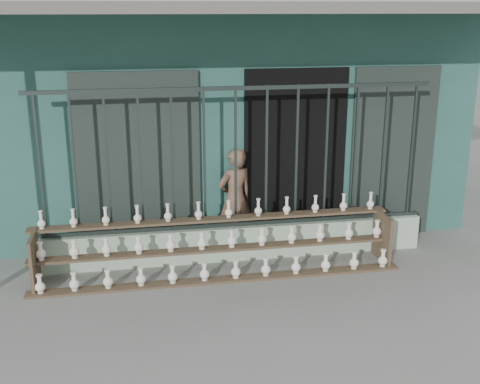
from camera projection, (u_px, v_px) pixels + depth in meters
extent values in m
plane|color=slate|center=(256.00, 304.00, 6.67)|extent=(60.00, 60.00, 0.00)
cube|color=#28544B|center=(205.00, 102.00, 10.24)|extent=(7.00, 5.00, 3.20)
cube|color=black|center=(294.00, 157.00, 8.18)|extent=(1.40, 0.12, 2.40)
cube|color=black|center=(138.00, 165.00, 7.79)|extent=(1.60, 0.08, 2.40)
cube|color=black|center=(392.00, 153.00, 8.38)|extent=(1.20, 0.08, 2.40)
cube|color=#59544C|center=(237.00, 8.00, 6.87)|extent=(7.40, 2.00, 0.12)
cube|color=#ADC7AB|center=(236.00, 242.00, 7.83)|extent=(5.00, 0.20, 0.45)
cube|color=#283330|center=(40.00, 167.00, 7.09)|extent=(0.03, 0.03, 1.80)
cube|color=#283330|center=(74.00, 165.00, 7.16)|extent=(0.03, 0.03, 1.80)
cube|color=#283330|center=(108.00, 164.00, 7.23)|extent=(0.03, 0.03, 1.80)
cube|color=#283330|center=(140.00, 162.00, 7.29)|extent=(0.03, 0.03, 1.80)
cube|color=#283330|center=(173.00, 161.00, 7.36)|extent=(0.03, 0.03, 1.80)
cube|color=#283330|center=(205.00, 160.00, 7.43)|extent=(0.03, 0.03, 1.80)
cube|color=#283330|center=(236.00, 158.00, 7.50)|extent=(0.03, 0.03, 1.80)
cube|color=#283330|center=(266.00, 157.00, 7.56)|extent=(0.03, 0.03, 1.80)
cube|color=#283330|center=(296.00, 156.00, 7.63)|extent=(0.03, 0.03, 1.80)
cube|color=#283330|center=(326.00, 154.00, 7.70)|extent=(0.03, 0.03, 1.80)
cube|color=#283330|center=(355.00, 153.00, 7.76)|extent=(0.03, 0.03, 1.80)
cube|color=#283330|center=(384.00, 152.00, 7.83)|extent=(0.03, 0.03, 1.80)
cube|color=#283330|center=(412.00, 151.00, 7.90)|extent=(0.03, 0.03, 1.80)
cube|color=#283330|center=(236.00, 88.00, 7.24)|extent=(5.00, 0.04, 0.05)
cube|color=#283330|center=(236.00, 224.00, 7.75)|extent=(5.00, 0.04, 0.05)
cube|color=brown|center=(220.00, 280.00, 7.23)|extent=(4.50, 0.18, 0.03)
cube|color=brown|center=(217.00, 249.00, 7.37)|extent=(4.50, 0.18, 0.03)
cube|color=brown|center=(214.00, 219.00, 7.52)|extent=(4.50, 0.18, 0.03)
cube|color=brown|center=(34.00, 261.00, 7.00)|extent=(0.04, 0.55, 0.64)
cube|color=brown|center=(382.00, 237.00, 7.74)|extent=(0.04, 0.55, 0.64)
imported|color=brown|center=(235.00, 199.00, 8.07)|extent=(0.59, 0.48, 1.38)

